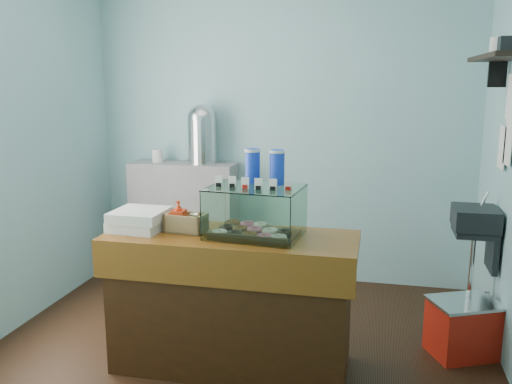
% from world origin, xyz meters
% --- Properties ---
extents(ground, '(3.50, 3.50, 0.00)m').
position_xyz_m(ground, '(0.00, 0.00, 0.00)').
color(ground, black).
rests_on(ground, ground).
extents(room_shell, '(3.54, 3.04, 2.82)m').
position_xyz_m(room_shell, '(0.03, 0.01, 1.71)').
color(room_shell, '#85C0C3').
rests_on(room_shell, ground).
extents(counter, '(1.60, 0.60, 0.90)m').
position_xyz_m(counter, '(0.00, -0.25, 0.46)').
color(counter, '#3C1D0B').
rests_on(counter, ground).
extents(back_shelf, '(1.00, 0.32, 1.10)m').
position_xyz_m(back_shelf, '(-0.90, 1.32, 0.55)').
color(back_shelf, gray).
rests_on(back_shelf, ground).
extents(display_case, '(0.61, 0.47, 0.53)m').
position_xyz_m(display_case, '(0.16, -0.21, 1.07)').
color(display_case, '#311E0E').
rests_on(display_case, counter).
extents(condiment_crate, '(0.27, 0.18, 0.20)m').
position_xyz_m(condiment_crate, '(-0.31, -0.24, 0.97)').
color(condiment_crate, tan).
rests_on(condiment_crate, counter).
extents(pastry_boxes, '(0.35, 0.36, 0.13)m').
position_xyz_m(pastry_boxes, '(-0.61, -0.26, 0.97)').
color(pastry_boxes, silver).
rests_on(pastry_boxes, counter).
extents(coffee_urn, '(0.30, 0.30, 0.55)m').
position_xyz_m(coffee_urn, '(-0.71, 1.33, 1.39)').
color(coffee_urn, silver).
rests_on(coffee_urn, back_shelf).
extents(red_cooler, '(0.55, 0.49, 0.39)m').
position_xyz_m(red_cooler, '(1.51, 0.25, 0.20)').
color(red_cooler, red).
rests_on(red_cooler, ground).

